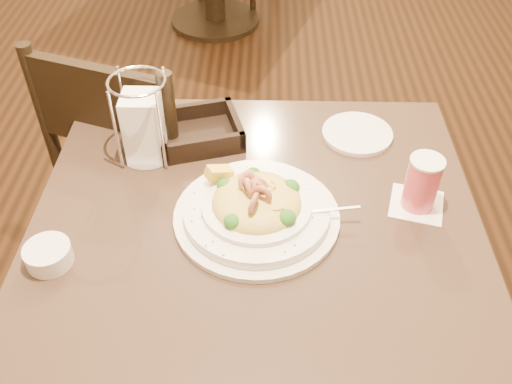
{
  "coord_description": "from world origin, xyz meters",
  "views": [
    {
      "loc": [
        0.02,
        -0.77,
        1.57
      ],
      "look_at": [
        0.0,
        0.02,
        0.83
      ],
      "focal_mm": 40.0,
      "sensor_mm": 36.0,
      "label": 1
    }
  ],
  "objects_px": {
    "side_plate": "(357,134)",
    "butter_ramekin": "(48,255)",
    "dining_chair_near": "(145,171)",
    "pasta_bowl": "(257,208)",
    "napkin_caddy": "(143,124)",
    "bread_basket": "(198,133)",
    "main_table": "(256,302)",
    "drink_glass": "(422,183)"
  },
  "relations": [
    {
      "from": "butter_ramekin",
      "to": "pasta_bowl",
      "type": "bearing_deg",
      "value": 17.74
    },
    {
      "from": "dining_chair_near",
      "to": "butter_ramekin",
      "type": "height_order",
      "value": "dining_chair_near"
    },
    {
      "from": "pasta_bowl",
      "to": "main_table",
      "type": "bearing_deg",
      "value": -91.72
    },
    {
      "from": "main_table",
      "to": "drink_glass",
      "type": "height_order",
      "value": "drink_glass"
    },
    {
      "from": "side_plate",
      "to": "butter_ramekin",
      "type": "relative_size",
      "value": 1.91
    },
    {
      "from": "dining_chair_near",
      "to": "butter_ramekin",
      "type": "distance_m",
      "value": 0.62
    },
    {
      "from": "pasta_bowl",
      "to": "dining_chair_near",
      "type": "bearing_deg",
      "value": 127.31
    },
    {
      "from": "bread_basket",
      "to": "butter_ramekin",
      "type": "xyz_separation_m",
      "value": [
        -0.24,
        -0.38,
        -0.0
      ]
    },
    {
      "from": "bread_basket",
      "to": "main_table",
      "type": "bearing_deg",
      "value": -63.82
    },
    {
      "from": "napkin_caddy",
      "to": "butter_ramekin",
      "type": "distance_m",
      "value": 0.35
    },
    {
      "from": "main_table",
      "to": "butter_ramekin",
      "type": "relative_size",
      "value": 10.4
    },
    {
      "from": "dining_chair_near",
      "to": "napkin_caddy",
      "type": "distance_m",
      "value": 0.42
    },
    {
      "from": "napkin_caddy",
      "to": "side_plate",
      "type": "bearing_deg",
      "value": 9.74
    },
    {
      "from": "main_table",
      "to": "napkin_caddy",
      "type": "height_order",
      "value": "napkin_caddy"
    },
    {
      "from": "napkin_caddy",
      "to": "side_plate",
      "type": "relative_size",
      "value": 1.19
    },
    {
      "from": "dining_chair_near",
      "to": "napkin_caddy",
      "type": "bearing_deg",
      "value": 128.13
    },
    {
      "from": "main_table",
      "to": "bread_basket",
      "type": "height_order",
      "value": "bread_basket"
    },
    {
      "from": "main_table",
      "to": "bread_basket",
      "type": "bearing_deg",
      "value": 116.18
    },
    {
      "from": "pasta_bowl",
      "to": "bread_basket",
      "type": "xyz_separation_m",
      "value": [
        -0.14,
        0.26,
        -0.01
      ]
    },
    {
      "from": "pasta_bowl",
      "to": "side_plate",
      "type": "height_order",
      "value": "pasta_bowl"
    },
    {
      "from": "pasta_bowl",
      "to": "butter_ramekin",
      "type": "relative_size",
      "value": 4.25
    },
    {
      "from": "pasta_bowl",
      "to": "drink_glass",
      "type": "height_order",
      "value": "drink_glass"
    },
    {
      "from": "dining_chair_near",
      "to": "napkin_caddy",
      "type": "relative_size",
      "value": 4.72
    },
    {
      "from": "dining_chair_near",
      "to": "bread_basket",
      "type": "distance_m",
      "value": 0.38
    },
    {
      "from": "pasta_bowl",
      "to": "drink_glass",
      "type": "distance_m",
      "value": 0.33
    },
    {
      "from": "pasta_bowl",
      "to": "drink_glass",
      "type": "bearing_deg",
      "value": 8.1
    },
    {
      "from": "drink_glass",
      "to": "side_plate",
      "type": "bearing_deg",
      "value": 112.48
    },
    {
      "from": "drink_glass",
      "to": "napkin_caddy",
      "type": "bearing_deg",
      "value": 165.34
    },
    {
      "from": "side_plate",
      "to": "butter_ramekin",
      "type": "bearing_deg",
      "value": -146.68
    },
    {
      "from": "pasta_bowl",
      "to": "butter_ramekin",
      "type": "xyz_separation_m",
      "value": [
        -0.38,
        -0.12,
        -0.01
      ]
    },
    {
      "from": "side_plate",
      "to": "dining_chair_near",
      "type": "bearing_deg",
      "value": 164.63
    },
    {
      "from": "bread_basket",
      "to": "napkin_caddy",
      "type": "height_order",
      "value": "napkin_caddy"
    },
    {
      "from": "dining_chair_near",
      "to": "bread_basket",
      "type": "relative_size",
      "value": 4.12
    },
    {
      "from": "side_plate",
      "to": "drink_glass",
      "type": "bearing_deg",
      "value": -67.52
    },
    {
      "from": "napkin_caddy",
      "to": "side_plate",
      "type": "height_order",
      "value": "napkin_caddy"
    },
    {
      "from": "main_table",
      "to": "napkin_caddy",
      "type": "bearing_deg",
      "value": 137.75
    },
    {
      "from": "butter_ramekin",
      "to": "drink_glass",
      "type": "bearing_deg",
      "value": 13.37
    },
    {
      "from": "pasta_bowl",
      "to": "side_plate",
      "type": "bearing_deg",
      "value": 50.5
    },
    {
      "from": "main_table",
      "to": "butter_ramekin",
      "type": "distance_m",
      "value": 0.47
    },
    {
      "from": "bread_basket",
      "to": "butter_ramekin",
      "type": "height_order",
      "value": "bread_basket"
    },
    {
      "from": "pasta_bowl",
      "to": "napkin_caddy",
      "type": "relative_size",
      "value": 1.87
    },
    {
      "from": "butter_ramekin",
      "to": "side_plate",
      "type": "bearing_deg",
      "value": 33.32
    }
  ]
}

